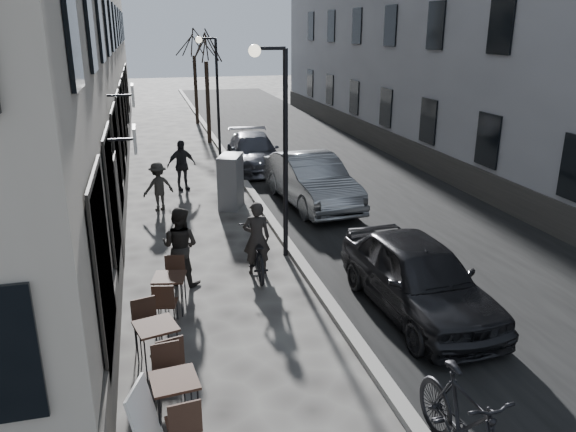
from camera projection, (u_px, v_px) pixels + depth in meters
name	position (u px, v px, depth m)	size (l,w,h in m)	color
ground	(381.00, 401.00, 8.62)	(120.00, 120.00, 0.00)	#312F2D
road	(315.00, 160.00, 24.21)	(7.30, 60.00, 0.00)	black
kerb	(231.00, 164.00, 23.33)	(0.25, 60.00, 0.12)	gray
streetlamp_near	(278.00, 130.00, 13.07)	(0.90, 0.28, 5.09)	black
streetlamp_far	(213.00, 83.00, 24.08)	(0.90, 0.28, 5.09)	black
tree_near	(205.00, 45.00, 26.37)	(2.40, 2.40, 5.70)	black
tree_far	(193.00, 42.00, 31.88)	(2.40, 2.40, 5.70)	black
bistro_set_a	(176.00, 398.00, 7.92)	(0.71, 1.61, 0.93)	black
bistro_set_b	(157.00, 342.00, 9.33)	(0.81, 1.64, 0.94)	black
bistro_set_c	(170.00, 290.00, 11.21)	(0.73, 1.57, 0.90)	black
sign_board	(148.00, 430.00, 7.32)	(0.58, 0.72, 1.12)	black
utility_cabinet	(231.00, 182.00, 17.63)	(0.61, 1.12, 1.68)	slate
bicycle	(257.00, 252.00, 12.94)	(0.70, 2.02, 1.06)	black
cyclist_rider	(257.00, 238.00, 12.83)	(0.63, 0.41, 1.73)	black
pedestrian_near	(180.00, 246.00, 12.30)	(0.86, 0.67, 1.78)	black
pedestrian_mid	(158.00, 186.00, 17.38)	(0.98, 0.56, 1.52)	#2B2926
pedestrian_far	(181.00, 165.00, 19.52)	(1.03, 0.43, 1.77)	black
car_near	(418.00, 276.00, 11.10)	(1.80, 4.48, 1.53)	black
car_mid	(311.00, 180.00, 17.90)	(1.70, 4.88, 1.61)	gray
car_far	(254.00, 152.00, 22.59)	(1.91, 4.69, 1.36)	#34363E
moped	(465.00, 424.00, 7.14)	(0.62, 2.19, 1.32)	black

